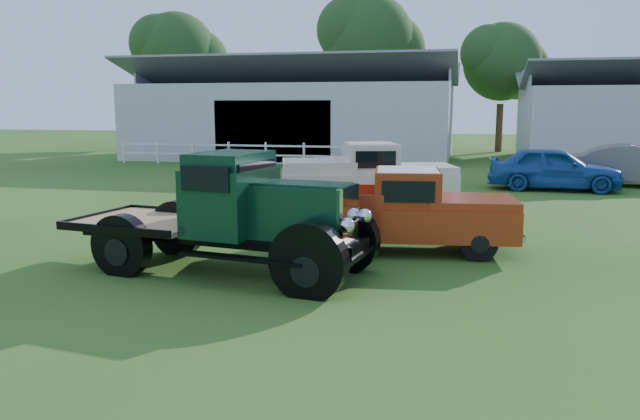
% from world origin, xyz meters
% --- Properties ---
extents(ground, '(120.00, 120.00, 0.00)m').
position_xyz_m(ground, '(0.00, 0.00, 0.00)').
color(ground, '#1C5211').
extents(shed_left, '(18.80, 10.20, 5.60)m').
position_xyz_m(shed_left, '(-7.00, 26.00, 2.80)').
color(shed_left, '#A7A7A7').
rests_on(shed_left, ground).
extents(fence_rail, '(14.20, 0.16, 1.20)m').
position_xyz_m(fence_rail, '(-8.00, 20.00, 0.60)').
color(fence_rail, white).
rests_on(fence_rail, ground).
extents(tree_a, '(6.30, 6.30, 10.50)m').
position_xyz_m(tree_a, '(-18.00, 33.00, 5.25)').
color(tree_a, '#1B401A').
rests_on(tree_a, ground).
extents(tree_b, '(6.90, 6.90, 11.50)m').
position_xyz_m(tree_b, '(-4.00, 34.00, 5.75)').
color(tree_b, '#1B401A').
rests_on(tree_b, ground).
extents(tree_c, '(5.40, 5.40, 9.00)m').
position_xyz_m(tree_c, '(5.00, 33.00, 4.50)').
color(tree_c, '#1B401A').
rests_on(tree_c, ground).
extents(vintage_flatbed, '(5.81, 2.97, 2.20)m').
position_xyz_m(vintage_flatbed, '(-1.32, 0.22, 1.10)').
color(vintage_flatbed, '#0F3622').
rests_on(vintage_flatbed, ground).
extents(red_pickup, '(4.95, 2.38, 1.74)m').
position_xyz_m(red_pickup, '(1.62, 2.68, 0.87)').
color(red_pickup, '#A53316').
rests_on(red_pickup, ground).
extents(white_pickup, '(5.56, 3.42, 1.91)m').
position_xyz_m(white_pickup, '(0.10, 7.77, 0.96)').
color(white_pickup, beige).
rests_on(white_pickup, ground).
extents(misc_car_blue, '(4.71, 2.08, 1.58)m').
position_xyz_m(misc_car_blue, '(6.01, 13.55, 0.79)').
color(misc_car_blue, '#1B4D99').
rests_on(misc_car_blue, ground).
extents(misc_car_grey, '(4.94, 2.33, 1.57)m').
position_xyz_m(misc_car_grey, '(9.16, 15.33, 0.78)').
color(misc_car_grey, '#5E5E5E').
rests_on(misc_car_grey, ground).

